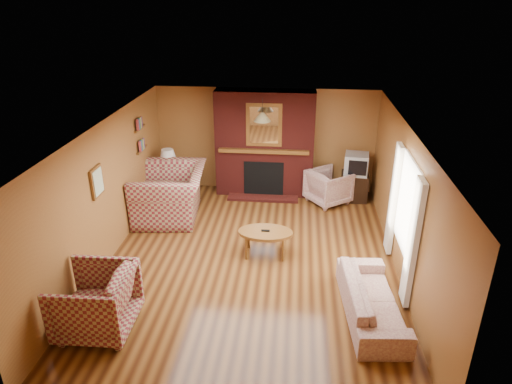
# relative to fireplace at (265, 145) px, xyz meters

# --- Properties ---
(floor) EXTENTS (6.50, 6.50, 0.00)m
(floor) POSITION_rel_fireplace_xyz_m (0.00, -2.98, -1.18)
(floor) COLOR #401F0D
(floor) RESTS_ON ground
(ceiling) EXTENTS (6.50, 6.50, 0.00)m
(ceiling) POSITION_rel_fireplace_xyz_m (0.00, -2.98, 1.22)
(ceiling) COLOR silver
(ceiling) RESTS_ON wall_back
(wall_back) EXTENTS (6.50, 0.00, 6.50)m
(wall_back) POSITION_rel_fireplace_xyz_m (0.00, 0.27, 0.02)
(wall_back) COLOR olive
(wall_back) RESTS_ON floor
(wall_front) EXTENTS (6.50, 0.00, 6.50)m
(wall_front) POSITION_rel_fireplace_xyz_m (0.00, -6.23, 0.02)
(wall_front) COLOR olive
(wall_front) RESTS_ON floor
(wall_left) EXTENTS (0.00, 6.50, 6.50)m
(wall_left) POSITION_rel_fireplace_xyz_m (-2.50, -2.98, 0.02)
(wall_left) COLOR olive
(wall_left) RESTS_ON floor
(wall_right) EXTENTS (0.00, 6.50, 6.50)m
(wall_right) POSITION_rel_fireplace_xyz_m (2.50, -2.98, 0.02)
(wall_right) COLOR olive
(wall_right) RESTS_ON floor
(fireplace) EXTENTS (2.20, 0.82, 2.40)m
(fireplace) POSITION_rel_fireplace_xyz_m (0.00, 0.00, 0.00)
(fireplace) COLOR #4F1411
(fireplace) RESTS_ON floor
(window_right) EXTENTS (0.10, 1.85, 2.00)m
(window_right) POSITION_rel_fireplace_xyz_m (2.45, -3.18, -0.06)
(window_right) COLOR beige
(window_right) RESTS_ON wall_right
(bookshelf) EXTENTS (0.09, 0.55, 0.71)m
(bookshelf) POSITION_rel_fireplace_xyz_m (-2.44, -1.08, 0.48)
(bookshelf) COLOR brown
(bookshelf) RESTS_ON wall_left
(botanical_print) EXTENTS (0.05, 0.40, 0.50)m
(botanical_print) POSITION_rel_fireplace_xyz_m (-2.47, -3.28, 0.37)
(botanical_print) COLOR brown
(botanical_print) RESTS_ON wall_left
(pendant_light) EXTENTS (0.36, 0.36, 0.48)m
(pendant_light) POSITION_rel_fireplace_xyz_m (0.00, -0.68, 0.82)
(pendant_light) COLOR black
(pendant_light) RESTS_ON ceiling
(plaid_loveseat) EXTENTS (1.55, 1.74, 1.04)m
(plaid_loveseat) POSITION_rel_fireplace_xyz_m (-1.85, -1.40, -0.66)
(plaid_loveseat) COLOR maroon
(plaid_loveseat) RESTS_ON floor
(plaid_armchair) EXTENTS (1.04, 1.01, 0.93)m
(plaid_armchair) POSITION_rel_fireplace_xyz_m (-1.95, -4.92, -0.72)
(plaid_armchair) COLOR maroon
(plaid_armchair) RESTS_ON floor
(floral_sofa) EXTENTS (0.89, 1.95, 0.55)m
(floral_sofa) POSITION_rel_fireplace_xyz_m (1.90, -4.26, -0.91)
(floral_sofa) COLOR beige
(floral_sofa) RESTS_ON floor
(floral_armchair) EXTENTS (1.14, 1.14, 0.75)m
(floral_armchair) POSITION_rel_fireplace_xyz_m (1.46, -0.40, -0.81)
(floral_armchair) COLOR beige
(floral_armchair) RESTS_ON floor
(coffee_table) EXTENTS (0.97, 0.60, 0.49)m
(coffee_table) POSITION_rel_fireplace_xyz_m (0.23, -2.73, -0.76)
(coffee_table) COLOR brown
(coffee_table) RESTS_ON floor
(side_table) EXTENTS (0.40, 0.40, 0.54)m
(side_table) POSITION_rel_fireplace_xyz_m (-2.10, -0.53, -0.91)
(side_table) COLOR brown
(side_table) RESTS_ON floor
(table_lamp) EXTENTS (0.39, 0.39, 0.64)m
(table_lamp) POSITION_rel_fireplace_xyz_m (-2.10, -0.53, -0.29)
(table_lamp) COLOR silver
(table_lamp) RESTS_ON side_table
(tv_stand) EXTENTS (0.59, 0.54, 0.62)m
(tv_stand) POSITION_rel_fireplace_xyz_m (2.05, -0.18, -0.87)
(tv_stand) COLOR black
(tv_stand) RESTS_ON floor
(crt_tv) EXTENTS (0.56, 0.56, 0.47)m
(crt_tv) POSITION_rel_fireplace_xyz_m (2.05, -0.19, -0.33)
(crt_tv) COLOR #9FA1A6
(crt_tv) RESTS_ON tv_stand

